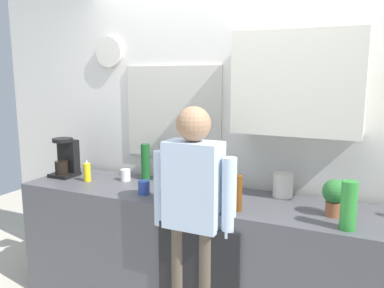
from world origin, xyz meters
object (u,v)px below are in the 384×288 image
coffee_maker (66,159)px  bottle_clear_soda (349,205)px  bottle_amber_beer (237,193)px  mixing_bowl (217,188)px  cup_blue_mug (144,187)px  bottle_green_wine (145,162)px  cup_white_mug (126,175)px  person_at_sink (193,208)px  storage_canister (283,185)px  bottle_red_vinegar (160,182)px  bottle_olive_oil (182,184)px  dish_soap (87,172)px  potted_plant (335,195)px

coffee_maker → bottle_clear_soda: 2.28m
bottle_amber_beer → mixing_bowl: (-0.25, 0.29, -0.07)m
cup_blue_mug → bottle_amber_beer: bearing=-3.6°
bottle_green_wine → bottle_clear_soda: size_ratio=1.07×
bottle_clear_soda → mixing_bowl: (-0.91, 0.32, -0.10)m
cup_white_mug → mixing_bowl: 0.81m
bottle_amber_beer → person_at_sink: size_ratio=0.14×
coffee_maker → storage_canister: (1.81, 0.20, -0.06)m
bottle_red_vinegar → bottle_olive_oil: 0.18m
cup_white_mug → mixing_bowl: size_ratio=0.43×
storage_canister → dish_soap: bearing=-170.2°
mixing_bowl → person_at_sink: 0.41m
bottle_green_wine → mixing_bowl: size_ratio=1.36×
potted_plant → bottle_red_vinegar: bearing=-173.3°
potted_plant → storage_canister: 0.45m
storage_canister → person_at_sink: 0.70m
cup_blue_mug → dish_soap: 0.61m
storage_canister → person_at_sink: (-0.46, -0.53, -0.07)m
coffee_maker → storage_canister: 1.83m
bottle_red_vinegar → potted_plant: size_ratio=0.96×
bottle_green_wine → dish_soap: bearing=-148.0°
bottle_clear_soda → dish_soap: size_ratio=1.56×
bottle_olive_oil → potted_plant: 0.98m
bottle_olive_oil → storage_canister: (0.60, 0.40, -0.04)m
bottle_red_vinegar → potted_plant: 1.16m
cup_blue_mug → person_at_sink: 0.50m
potted_plant → person_at_sink: person_at_sink is taller
cup_white_mug → bottle_clear_soda: bearing=-10.8°
bottle_amber_beer → person_at_sink: 0.30m
mixing_bowl → storage_canister: bearing=15.2°
coffee_maker → bottle_olive_oil: (1.21, -0.21, -0.02)m
bottle_amber_beer → storage_canister: bottle_amber_beer is taller
bottle_olive_oil → mixing_bowl: bottle_olive_oil is taller
bottle_olive_oil → cup_blue_mug: size_ratio=2.50×
coffee_maker → mixing_bowl: size_ratio=1.50×
storage_canister → cup_blue_mug: bearing=-158.5°
bottle_amber_beer → bottle_olive_oil: (-0.40, 0.01, 0.01)m
storage_canister → potted_plant: bearing=-34.5°
cup_white_mug → potted_plant: bearing=-4.7°
coffee_maker → bottle_amber_beer: 1.63m
mixing_bowl → coffee_maker: bearing=-176.9°
bottle_amber_beer → potted_plant: 0.59m
coffee_maker → potted_plant: (2.18, -0.06, -0.01)m
coffee_maker → potted_plant: coffee_maker is taller
person_at_sink → bottle_clear_soda: bearing=-7.5°
coffee_maker → mixing_bowl: 1.37m
bottle_clear_soda → bottle_olive_oil: size_ratio=1.12×
dish_soap → storage_canister: dish_soap is taller
bottle_red_vinegar → potted_plant: potted_plant is taller
coffee_maker → bottle_clear_soda: bearing=-6.3°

